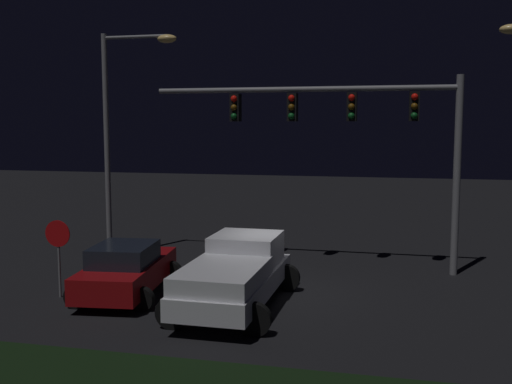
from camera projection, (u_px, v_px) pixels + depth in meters
ground_plane at (276, 293)px, 17.43m from camera, size 80.00×80.00×0.00m
pickup_truck at (237, 270)px, 16.04m from camera, size 2.92×5.43×1.80m
car_sedan at (126, 269)px, 17.18m from camera, size 2.80×4.57×1.51m
traffic_signal_gantry at (353, 121)px, 19.72m from camera, size 10.32×0.56×6.50m
street_lamp_left at (121, 118)px, 21.54m from camera, size 2.87×0.44×8.16m
stop_sign at (58, 244)px, 16.81m from camera, size 0.76×0.08×2.23m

